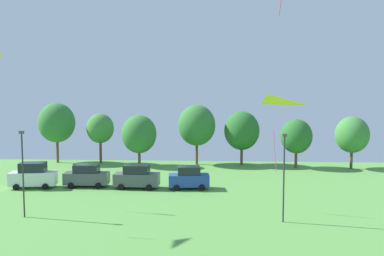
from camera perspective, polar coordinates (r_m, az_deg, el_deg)
The scene contains 14 objects.
kite_flying_1 at distance 33.16m, azimuth 10.57°, elevation 2.44°, with size 4.01×4.00×5.71m.
parked_car_leftmost at distance 45.69m, azimuth -21.41°, elevation -6.24°, with size 4.84×2.42×2.69m.
parked_car_second_from_left at distance 44.52m, azimuth -14.57°, elevation -6.51°, with size 4.67×2.08×2.39m.
parked_car_third_from_left at distance 42.81m, azimuth -7.76°, elevation -6.81°, with size 4.66×2.11×2.48m.
parked_car_rightmost_in_row at distance 42.18m, azimuth -0.45°, elevation -7.00°, with size 4.30×2.25×2.37m.
light_post_0 at distance 34.94m, azimuth -22.65°, elevation -5.36°, with size 0.36×0.20×6.93m.
light_post_1 at distance 31.82m, azimuth 12.77°, elevation -6.18°, with size 0.36×0.20×6.83m.
treeline_tree_0 at distance 60.50m, azimuth -18.45°, elevation 0.70°, with size 5.09×5.09×8.51m.
treeline_tree_1 at distance 58.30m, azimuth -12.76°, elevation -0.06°, with size 3.80×3.80×7.06m.
treeline_tree_2 at distance 55.28m, azimuth -7.44°, elevation -0.86°, with size 4.71×4.71×6.95m.
treeline_tree_3 at distance 55.94m, azimuth 0.68°, elevation 0.38°, with size 5.13×5.13×8.29m.
treeline_tree_4 at distance 56.00m, azimuth 7.01°, elevation -0.38°, with size 4.81×4.81×7.40m.
treeline_tree_5 at distance 55.19m, azimuth 14.45°, elevation -1.15°, with size 4.12×4.12×6.47m.
treeline_tree_6 at distance 56.78m, azimuth 21.55°, elevation -0.89°, with size 4.32×4.32×6.87m.
Camera 1 is at (2.29, 1.41, 9.88)m, focal length 38.00 mm.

